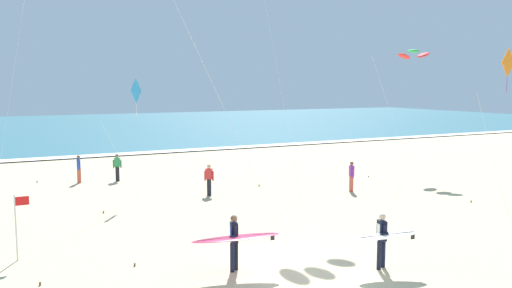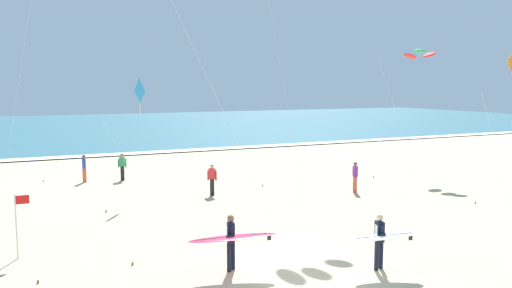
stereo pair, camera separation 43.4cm
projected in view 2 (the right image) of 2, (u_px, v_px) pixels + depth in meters
ground_plane at (296, 273)px, 14.84m from camera, size 160.00×160.00×0.00m
ocean_water at (81, 127)px, 67.00m from camera, size 160.00×60.00×0.08m
shoreline_foam at (122, 154)px, 40.25m from camera, size 160.00×1.64×0.01m
surfer_lead at (232, 238)px, 14.76m from camera, size 2.65×1.20×1.71m
surfer_trailing at (381, 237)px, 14.87m from camera, size 2.03×1.18×1.71m
kite_diamond_cobalt_near at (139, 94)px, 24.85m from camera, size 2.63×3.40×5.85m
kite_arc_emerald_far at (420, 54)px, 31.33m from camera, size 4.27×2.24×7.76m
bystander_purple_top at (355, 177)px, 26.08m from camera, size 0.25×0.49×1.59m
bystander_green_top at (122, 167)px, 29.32m from camera, size 0.49×0.26×1.59m
bystander_red_top at (212, 179)px, 25.32m from camera, size 0.41×0.34×1.59m
bystander_blue_top at (84, 168)px, 28.81m from camera, size 0.24×0.49×1.59m
lifeguard_flag at (18, 220)px, 15.99m from camera, size 0.45×0.05×2.10m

